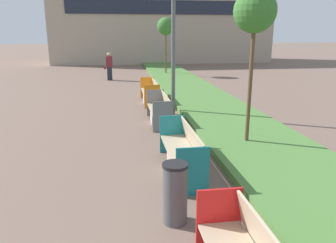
{
  "coord_description": "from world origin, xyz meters",
  "views": [
    {
      "loc": [
        -0.34,
        1.03,
        2.91
      ],
      "look_at": [
        0.9,
        9.38,
        0.6
      ],
      "focal_mm": 35.0,
      "sensor_mm": 36.0,
      "label": 1
    }
  ],
  "objects_px": {
    "litter_bin": "(175,193)",
    "bench_teal_frame": "(183,154)",
    "sapling_tree_near": "(255,13)",
    "pedestrian_walking": "(109,66)",
    "bench_grey_frame": "(160,112)",
    "bench_orange_frame": "(150,94)",
    "sapling_tree_far": "(166,27)"
  },
  "relations": [
    {
      "from": "bench_grey_frame",
      "to": "pedestrian_walking",
      "type": "distance_m",
      "value": 10.56
    },
    {
      "from": "bench_teal_frame",
      "to": "sapling_tree_near",
      "type": "bearing_deg",
      "value": 32.64
    },
    {
      "from": "bench_grey_frame",
      "to": "pedestrian_walking",
      "type": "height_order",
      "value": "pedestrian_walking"
    },
    {
      "from": "pedestrian_walking",
      "to": "bench_teal_frame",
      "type": "bearing_deg",
      "value": -82.52
    },
    {
      "from": "bench_grey_frame",
      "to": "sapling_tree_near",
      "type": "relative_size",
      "value": 0.54
    },
    {
      "from": "sapling_tree_near",
      "to": "pedestrian_walking",
      "type": "bearing_deg",
      "value": 106.32
    },
    {
      "from": "bench_orange_frame",
      "to": "litter_bin",
      "type": "xyz_separation_m",
      "value": [
        -0.5,
        -9.13,
        0.12
      ]
    },
    {
      "from": "sapling_tree_near",
      "to": "pedestrian_walking",
      "type": "relative_size",
      "value": 2.29
    },
    {
      "from": "bench_orange_frame",
      "to": "litter_bin",
      "type": "relative_size",
      "value": 2.29
    },
    {
      "from": "bench_orange_frame",
      "to": "sapling_tree_far",
      "type": "distance_m",
      "value": 9.67
    },
    {
      "from": "sapling_tree_far",
      "to": "pedestrian_walking",
      "type": "bearing_deg",
      "value": -153.33
    },
    {
      "from": "litter_bin",
      "to": "bench_grey_frame",
      "type": "bearing_deg",
      "value": 85.17
    },
    {
      "from": "sapling_tree_far",
      "to": "bench_teal_frame",
      "type": "bearing_deg",
      "value": -96.84
    },
    {
      "from": "bench_teal_frame",
      "to": "bench_orange_frame",
      "type": "xyz_separation_m",
      "value": [
        -0.0,
        7.18,
        -0.0
      ]
    },
    {
      "from": "sapling_tree_far",
      "to": "litter_bin",
      "type": "bearing_deg",
      "value": -97.66
    },
    {
      "from": "litter_bin",
      "to": "sapling_tree_far",
      "type": "distance_m",
      "value": 18.53
    },
    {
      "from": "bench_teal_frame",
      "to": "litter_bin",
      "type": "bearing_deg",
      "value": -104.3
    },
    {
      "from": "bench_teal_frame",
      "to": "sapling_tree_near",
      "type": "distance_m",
      "value": 3.75
    },
    {
      "from": "bench_orange_frame",
      "to": "sapling_tree_far",
      "type": "xyz_separation_m",
      "value": [
        1.94,
        9.02,
        2.89
      ]
    },
    {
      "from": "litter_bin",
      "to": "sapling_tree_far",
      "type": "relative_size",
      "value": 0.26
    },
    {
      "from": "sapling_tree_near",
      "to": "sapling_tree_far",
      "type": "height_order",
      "value": "sapling_tree_near"
    },
    {
      "from": "litter_bin",
      "to": "bench_teal_frame",
      "type": "bearing_deg",
      "value": 75.7
    },
    {
      "from": "bench_grey_frame",
      "to": "litter_bin",
      "type": "height_order",
      "value": "litter_bin"
    },
    {
      "from": "pedestrian_walking",
      "to": "sapling_tree_near",
      "type": "bearing_deg",
      "value": -73.68
    },
    {
      "from": "bench_grey_frame",
      "to": "sapling_tree_near",
      "type": "distance_m",
      "value": 4.44
    },
    {
      "from": "pedestrian_walking",
      "to": "sapling_tree_far",
      "type": "bearing_deg",
      "value": 26.67
    },
    {
      "from": "bench_orange_frame",
      "to": "bench_grey_frame",
      "type": "bearing_deg",
      "value": -90.04
    },
    {
      "from": "bench_grey_frame",
      "to": "litter_bin",
      "type": "xyz_separation_m",
      "value": [
        -0.5,
        -5.86,
        0.13
      ]
    },
    {
      "from": "bench_orange_frame",
      "to": "pedestrian_walking",
      "type": "distance_m",
      "value": 7.36
    },
    {
      "from": "bench_teal_frame",
      "to": "sapling_tree_near",
      "type": "relative_size",
      "value": 0.6
    },
    {
      "from": "bench_teal_frame",
      "to": "bench_orange_frame",
      "type": "bearing_deg",
      "value": 90.01
    },
    {
      "from": "bench_orange_frame",
      "to": "sapling_tree_near",
      "type": "xyz_separation_m",
      "value": [
        1.94,
        -5.94,
        2.96
      ]
    }
  ]
}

